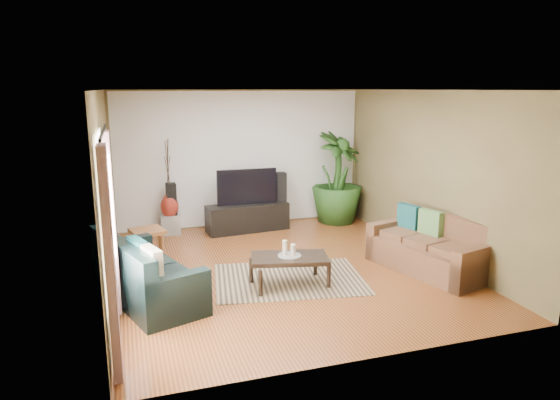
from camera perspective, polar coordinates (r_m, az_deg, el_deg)
name	(u,v)px	position (r m, az deg, el deg)	size (l,w,h in m)	color
floor	(284,269)	(7.76, 0.45, -7.90)	(5.50, 5.50, 0.00)	#985527
ceiling	(284,90)	(7.27, 0.49, 12.47)	(5.50, 5.50, 0.00)	white
wall_back	(241,159)	(10.01, -4.43, 4.72)	(5.00, 5.00, 0.00)	brown
wall_front	(372,233)	(4.92, 10.46, -3.75)	(5.00, 5.00, 0.00)	brown
wall_left	(106,194)	(7.05, -19.25, 0.70)	(5.50, 5.50, 0.00)	brown
wall_right	(430,174)	(8.50, 16.73, 2.81)	(5.50, 5.50, 0.00)	brown
backwall_panel	(242,159)	(10.00, -4.42, 4.71)	(4.90, 4.90, 0.00)	white
window_pane	(104,219)	(5.47, -19.43, -2.07)	(1.80, 1.80, 0.00)	white
curtain_near	(110,265)	(4.82, -18.83, -7.08)	(0.08, 0.35, 2.20)	gray
curtain_far	(112,224)	(6.26, -18.64, -2.58)	(0.08, 0.35, 2.20)	gray
curtain_rod	(103,132)	(5.33, -19.60, 7.38)	(0.03, 0.03, 1.90)	black
sofa_left	(147,268)	(6.82, -14.96, -7.49)	(1.96, 0.84, 0.85)	black
sofa_right	(428,244)	(7.89, 16.54, -4.83)	(1.83, 0.83, 0.85)	brown
area_rug	(289,279)	(7.37, 1.05, -9.00)	(2.14, 1.52, 0.01)	tan
coffee_table	(289,271)	(7.07, 1.09, -8.10)	(1.06, 0.58, 0.44)	black
candle_tray	(290,256)	(7.00, 1.09, -6.37)	(0.33, 0.33, 0.01)	gray
candle_tall	(285,248)	(6.97, 0.55, -5.46)	(0.07, 0.07, 0.21)	white
candle_mid	(293,250)	(6.94, 1.52, -5.75)	(0.07, 0.07, 0.16)	beige
candle_short	(293,249)	(7.05, 1.48, -5.59)	(0.07, 0.07, 0.14)	beige
tv_stand	(248,217)	(9.74, -3.74, -2.01)	(1.59, 0.48, 0.53)	black
television	(247,187)	(9.62, -3.82, 1.53)	(1.17, 0.06, 0.69)	black
speaker_left	(172,209)	(9.70, -12.26, -0.96)	(0.18, 0.20, 0.98)	black
speaker_right	(281,199)	(10.03, 0.11, 0.09)	(0.20, 0.22, 1.09)	black
potted_plant	(337,178)	(10.31, 6.58, 2.54)	(1.04, 1.04, 1.86)	#1F4517
plant_pot	(336,215)	(10.47, 6.47, -1.75)	(0.34, 0.34, 0.27)	black
pedestal	(171,224)	(9.78, -12.39, -2.72)	(0.37, 0.37, 0.37)	gray
vase	(170,206)	(9.69, -12.49, -0.72)	(0.33, 0.33, 0.47)	maroon
side_table	(148,245)	(8.32, -14.84, -4.99)	(0.49, 0.49, 0.52)	#975631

